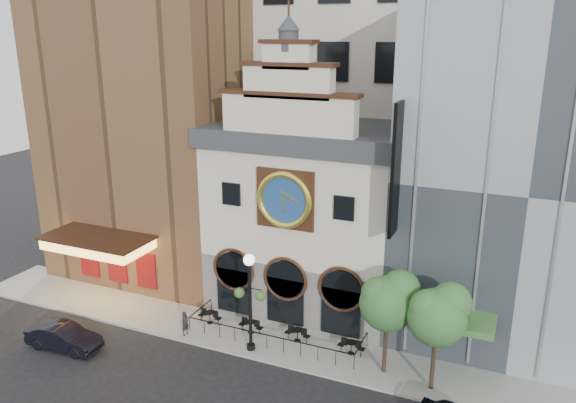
{
  "coord_description": "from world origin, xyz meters",
  "views": [
    {
      "loc": [
        12.62,
        -24.85,
        17.99
      ],
      "look_at": [
        -0.73,
        6.0,
        7.74
      ],
      "focal_mm": 35.0,
      "sensor_mm": 36.0,
      "label": 1
    }
  ],
  "objects_px": {
    "car_left": "(64,337)",
    "tree_right": "(438,313)",
    "bistro_0": "(210,316)",
    "lamppost": "(250,292)",
    "bistro_2": "(297,334)",
    "pedestrian": "(185,323)",
    "bistro_1": "(251,326)",
    "bistro_3": "(351,347)",
    "tree_left": "(389,299)"
  },
  "relations": [
    {
      "from": "car_left",
      "to": "tree_right",
      "type": "xyz_separation_m",
      "value": [
        20.62,
        4.5,
        3.75
      ]
    },
    {
      "from": "bistro_0",
      "to": "lamppost",
      "type": "bearing_deg",
      "value": -24.35
    },
    {
      "from": "bistro_0",
      "to": "car_left",
      "type": "bearing_deg",
      "value": -138.17
    },
    {
      "from": "bistro_2",
      "to": "pedestrian",
      "type": "bearing_deg",
      "value": -162.87
    },
    {
      "from": "bistro_1",
      "to": "bistro_3",
      "type": "relative_size",
      "value": 1.0
    },
    {
      "from": "bistro_2",
      "to": "tree_right",
      "type": "distance_m",
      "value": 9.21
    },
    {
      "from": "bistro_1",
      "to": "bistro_0",
      "type": "bearing_deg",
      "value": 179.41
    },
    {
      "from": "bistro_2",
      "to": "bistro_3",
      "type": "distance_m",
      "value": 3.37
    },
    {
      "from": "bistro_0",
      "to": "lamppost",
      "type": "height_order",
      "value": "lamppost"
    },
    {
      "from": "car_left",
      "to": "tree_left",
      "type": "xyz_separation_m",
      "value": [
        18.0,
        4.98,
        3.76
      ]
    },
    {
      "from": "pedestrian",
      "to": "lamppost",
      "type": "xyz_separation_m",
      "value": [
        4.43,
        0.1,
        2.93
      ]
    },
    {
      "from": "bistro_0",
      "to": "tree_left",
      "type": "height_order",
      "value": "tree_left"
    },
    {
      "from": "bistro_0",
      "to": "bistro_2",
      "type": "xyz_separation_m",
      "value": [
        5.94,
        0.2,
        0.0
      ]
    },
    {
      "from": "lamppost",
      "to": "tree_left",
      "type": "relative_size",
      "value": 1.0
    },
    {
      "from": "bistro_1",
      "to": "tree_right",
      "type": "height_order",
      "value": "tree_right"
    },
    {
      "from": "bistro_1",
      "to": "tree_left",
      "type": "height_order",
      "value": "tree_left"
    },
    {
      "from": "car_left",
      "to": "pedestrian",
      "type": "distance_m",
      "value": 7.06
    },
    {
      "from": "bistro_0",
      "to": "pedestrian",
      "type": "height_order",
      "value": "pedestrian"
    },
    {
      "from": "bistro_0",
      "to": "pedestrian",
      "type": "relative_size",
      "value": 1.03
    },
    {
      "from": "bistro_3",
      "to": "lamppost",
      "type": "distance_m",
      "value": 6.65
    },
    {
      "from": "car_left",
      "to": "tree_right",
      "type": "relative_size",
      "value": 0.77
    },
    {
      "from": "car_left",
      "to": "pedestrian",
      "type": "height_order",
      "value": "pedestrian"
    },
    {
      "from": "bistro_2",
      "to": "pedestrian",
      "type": "xyz_separation_m",
      "value": [
        -6.57,
        -2.02,
        0.3
      ]
    },
    {
      "from": "bistro_0",
      "to": "car_left",
      "type": "relative_size",
      "value": 0.35
    },
    {
      "from": "bistro_0",
      "to": "tree_left",
      "type": "relative_size",
      "value": 0.27
    },
    {
      "from": "bistro_0",
      "to": "pedestrian",
      "type": "bearing_deg",
      "value": -108.99
    },
    {
      "from": "bistro_0",
      "to": "tree_left",
      "type": "bearing_deg",
      "value": -3.98
    },
    {
      "from": "bistro_2",
      "to": "tree_left",
      "type": "relative_size",
      "value": 0.27
    },
    {
      "from": "lamppost",
      "to": "tree_left",
      "type": "distance_m",
      "value": 7.82
    },
    {
      "from": "bistro_1",
      "to": "bistro_3",
      "type": "bearing_deg",
      "value": 1.57
    },
    {
      "from": "bistro_2",
      "to": "tree_right",
      "type": "xyz_separation_m",
      "value": [
        8.22,
        -1.49,
        3.89
      ]
    },
    {
      "from": "pedestrian",
      "to": "tree_right",
      "type": "height_order",
      "value": "tree_right"
    },
    {
      "from": "tree_left",
      "to": "pedestrian",
      "type": "bearing_deg",
      "value": -175.22
    },
    {
      "from": "bistro_1",
      "to": "lamppost",
      "type": "relative_size",
      "value": 0.26
    },
    {
      "from": "bistro_2",
      "to": "car_left",
      "type": "bearing_deg",
      "value": -154.23
    },
    {
      "from": "car_left",
      "to": "lamppost",
      "type": "height_order",
      "value": "lamppost"
    },
    {
      "from": "tree_right",
      "to": "bistro_1",
      "type": "bearing_deg",
      "value": 173.62
    },
    {
      "from": "car_left",
      "to": "tree_left",
      "type": "height_order",
      "value": "tree_left"
    },
    {
      "from": "pedestrian",
      "to": "tree_left",
      "type": "bearing_deg",
      "value": -72.11
    },
    {
      "from": "bistro_0",
      "to": "pedestrian",
      "type": "xyz_separation_m",
      "value": [
        -0.63,
        -1.82,
        0.3
      ]
    },
    {
      "from": "bistro_3",
      "to": "pedestrian",
      "type": "relative_size",
      "value": 1.03
    },
    {
      "from": "bistro_2",
      "to": "bistro_1",
      "type": "bearing_deg",
      "value": -175.53
    },
    {
      "from": "pedestrian",
      "to": "bistro_3",
      "type": "bearing_deg",
      "value": -65.7
    },
    {
      "from": "car_left",
      "to": "tree_right",
      "type": "distance_m",
      "value": 21.44
    },
    {
      "from": "bistro_1",
      "to": "tree_right",
      "type": "xyz_separation_m",
      "value": [
        11.23,
        -1.26,
        3.89
      ]
    },
    {
      "from": "car_left",
      "to": "pedestrian",
      "type": "xyz_separation_m",
      "value": [
        5.84,
        3.96,
        0.17
      ]
    },
    {
      "from": "bistro_3",
      "to": "tree_left",
      "type": "height_order",
      "value": "tree_left"
    },
    {
      "from": "bistro_3",
      "to": "pedestrian",
      "type": "bearing_deg",
      "value": -168.82
    },
    {
      "from": "bistro_2",
      "to": "pedestrian",
      "type": "distance_m",
      "value": 6.88
    },
    {
      "from": "bistro_3",
      "to": "car_left",
      "type": "distance_m",
      "value": 16.85
    }
  ]
}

